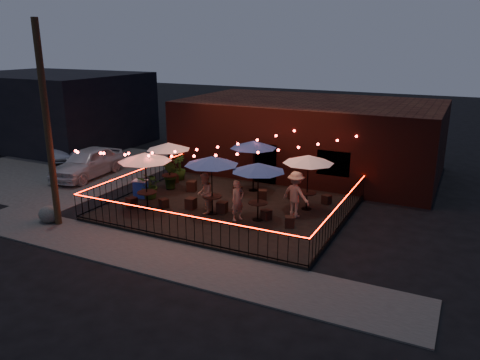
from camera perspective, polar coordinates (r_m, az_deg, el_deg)
The scene contains 39 objects.
ground at distance 19.08m, azimuth -4.18°, elevation -5.53°, with size 110.00×110.00×0.00m, color black.
patio at distance 20.68m, azimuth -1.37°, elevation -3.48°, with size 10.00×8.00×0.15m, color black.
sidewalk at distance 16.60m, azimuth -9.94°, elevation -9.17°, with size 18.00×2.50×0.05m, color #3E3B39.
parking_lot at distance 29.38m, azimuth -20.64°, elevation 1.39°, with size 11.00×12.00×0.02m, color #3E3B39.
brick_building at distance 26.93m, azimuth 8.48°, elevation 5.33°, with size 14.00×8.00×4.00m.
background_building at distance 36.60m, azimuth -21.87°, elevation 8.07°, with size 12.00×9.00×5.00m, color black.
utility_pole at distance 19.44m, azimuth -22.43°, elevation 5.95°, with size 0.26×0.26×8.00m, color #312514.
fence_front at distance 17.27m, azimuth -7.60°, elevation -5.69°, with size 10.00×0.04×1.04m.
fence_left at distance 23.14m, azimuth -12.41°, elevation -0.14°, with size 0.04×8.00×1.04m.
fence_right at distance 18.81m, azimuth 12.26°, elevation -4.04°, with size 0.04×8.00×1.04m.
festoon_lights at distance 20.20m, azimuth -4.36°, elevation 3.23°, with size 10.02×8.72×1.32m.
cafe_table_0 at distance 20.11m, azimuth -11.54°, elevation 2.67°, with size 2.68×2.68×2.52m.
cafe_table_1 at distance 22.82m, azimuth -8.71°, elevation 4.03°, with size 2.27×2.27×2.34m.
cafe_table_2 at distance 19.22m, azimuth -3.49°, elevation 2.28°, with size 2.42×2.42×2.50m.
cafe_table_3 at distance 22.30m, azimuth 1.66°, elevation 4.28°, with size 2.66×2.66×2.49m.
cafe_table_4 at distance 18.52m, azimuth 2.24°, elevation 1.48°, with size 2.30×2.30×2.41m.
cafe_table_5 at distance 19.96m, azimuth 8.34°, elevation 2.45°, with size 2.83×2.83×2.41m.
bistro_chair_0 at distance 21.04m, azimuth -13.05°, elevation -2.69°, with size 0.39×0.39×0.46m, color black.
bistro_chair_1 at distance 20.76m, azimuth -9.28°, elevation -2.82°, with size 0.34×0.34×0.40m, color black.
bistro_chair_2 at distance 24.29m, azimuth -8.03°, elevation 0.12°, with size 0.35×0.35×0.41m, color black.
bistro_chair_3 at distance 22.83m, azimuth -5.91°, elevation -0.74°, with size 0.43×0.43×0.51m, color black.
bistro_chair_4 at distance 20.48m, azimuth -6.00°, elevation -2.84°, with size 0.41×0.41×0.48m, color black.
bistro_chair_5 at distance 19.91m, azimuth -2.19°, elevation -3.34°, with size 0.40×0.40×0.47m, color black.
bistro_chair_6 at distance 22.19m, azimuth -0.30°, elevation -1.30°, with size 0.34×0.34×0.41m, color black.
bistro_chair_7 at distance 21.57m, azimuth 2.77°, elevation -1.80°, with size 0.38×0.38×0.45m, color black.
bistro_chair_8 at distance 19.18m, azimuth 3.22°, elevation -4.25°, with size 0.35×0.35×0.41m, color black.
bistro_chair_9 at distance 18.50m, azimuth 6.07°, elevation -5.09°, with size 0.36×0.36×0.43m, color black.
bistro_chair_10 at distance 21.81m, azimuth 6.51°, elevation -1.63°, with size 0.41×0.41×0.48m, color black.
bistro_chair_11 at distance 21.32m, azimuth 10.50°, elevation -2.34°, with size 0.35×0.35×0.41m, color black.
patron_a at distance 18.91m, azimuth -0.29°, elevation -2.50°, with size 0.61×0.40×1.67m, color #D4AA8C.
patron_b at distance 19.71m, azimuth -4.34°, elevation -1.64°, with size 0.85×0.66×1.75m, color tan.
patron_c at distance 19.38m, azimuth 6.81°, elevation -1.74°, with size 1.25×0.72×1.93m, color #D39F88.
potted_shrub_a at distance 21.97m, azimuth -10.84°, elevation -0.63°, with size 1.13×0.98×1.26m, color #133D0C.
potted_shrub_b at distance 23.18m, azimuth -8.44°, elevation 0.65°, with size 0.80×0.65×1.46m, color #0D3D0F.
potted_shrub_c at distance 24.75m, azimuth -7.47°, elevation 1.49°, with size 0.71×0.71×1.28m, color #16350D.
cooler at distance 22.21m, azimuth -12.02°, elevation -1.05°, with size 0.73×0.61×0.84m.
boulder at distance 20.72m, azimuth -22.23°, elevation -3.91°, with size 0.91×0.77×0.71m, color #403F3B.
car_white at distance 26.85m, azimuth -18.09°, elevation 2.03°, with size 1.90×4.73×1.61m, color silver.
car_silver at distance 31.57m, azimuth -20.62°, elevation 3.65°, with size 1.45×4.15×1.37m, color gray.
Camera 1 is at (9.08, -15.17, 7.16)m, focal length 35.00 mm.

